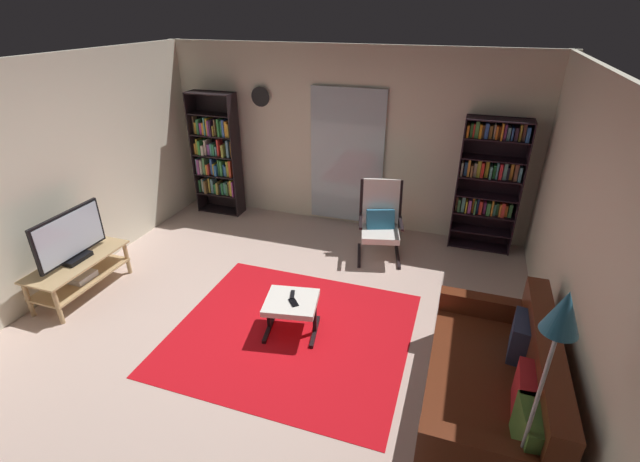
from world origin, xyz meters
TOP-DOWN VIEW (x-y plane):
  - ground_plane at (0.00, 0.00)m, footprint 7.02×7.02m
  - wall_back at (0.00, 2.90)m, footprint 5.60×0.06m
  - wall_left at (-2.70, 0.00)m, footprint 0.06×6.00m
  - wall_right at (2.70, 0.00)m, footprint 0.06×6.00m
  - glass_door_panel at (0.04, 2.83)m, footprint 1.10×0.01m
  - area_rug at (0.24, 0.09)m, footprint 2.40×2.15m
  - tv_stand at (-2.35, -0.02)m, footprint 0.51×1.16m
  - television at (-2.35, -0.01)m, footprint 0.20×0.91m
  - bookshelf_near_tv at (-2.01, 2.62)m, footprint 0.73×0.30m
  - bookshelf_near_sofa at (2.04, 2.70)m, footprint 0.81×0.30m
  - leather_sofa at (2.19, -0.34)m, footprint 0.91×1.77m
  - lounge_armchair at (0.75, 2.02)m, footprint 0.70×0.76m
  - ottoman at (0.24, 0.12)m, footprint 0.60×0.57m
  - tv_remote at (0.22, 0.20)m, footprint 0.08×0.15m
  - cell_phone at (0.28, 0.08)m, footprint 0.14×0.15m
  - floor_lamp_by_sofa at (2.29, -1.11)m, footprint 0.22×0.22m
  - wall_clock at (-1.29, 2.82)m, footprint 0.29×0.03m

SIDE VIEW (x-z plane):
  - ground_plane at x=0.00m, z-range 0.00..0.00m
  - area_rug at x=0.24m, z-range 0.00..0.01m
  - tv_stand at x=-2.35m, z-range 0.07..0.52m
  - leather_sofa at x=2.19m, z-range -0.12..0.74m
  - ottoman at x=0.24m, z-range 0.13..0.53m
  - cell_phone at x=0.28m, z-range 0.40..0.41m
  - tv_remote at x=0.22m, z-range 0.40..0.41m
  - lounge_armchair at x=0.75m, z-range 0.02..1.05m
  - television at x=-2.35m, z-range 0.44..1.03m
  - bookshelf_near_tv at x=-2.01m, z-range -0.01..1.90m
  - bookshelf_near_sofa at x=2.04m, z-range 0.10..1.90m
  - glass_door_panel at x=0.04m, z-range 0.05..2.05m
  - wall_back at x=0.00m, z-range 0.00..2.60m
  - wall_left at x=-2.70m, z-range 0.00..2.60m
  - wall_right at x=2.70m, z-range 0.00..2.60m
  - floor_lamp_by_sofa at x=2.29m, z-range 0.56..2.32m
  - wall_clock at x=-1.29m, z-range 1.71..2.00m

